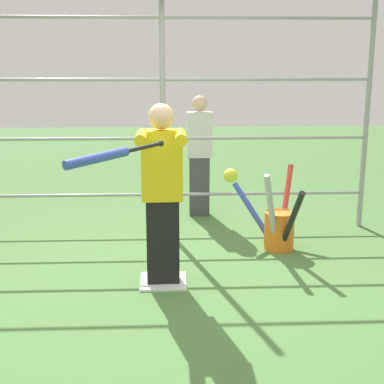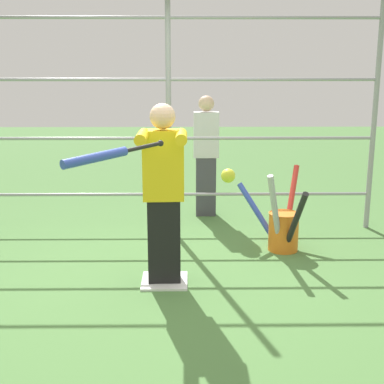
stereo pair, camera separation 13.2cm
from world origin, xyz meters
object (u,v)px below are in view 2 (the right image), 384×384
at_px(batter, 163,189).
at_px(bat_bucket, 283,227).
at_px(softball_in_flight, 228,176).
at_px(baseball_bat_swinging, 104,156).
at_px(bystander_behind_fence, 206,154).

relative_size(batter, bat_bucket, 1.50).
relative_size(softball_in_flight, bat_bucket, 0.09).
bearing_deg(baseball_bat_swinging, bat_bucket, -133.71).
distance_m(baseball_bat_swinging, bystander_behind_fence, 3.10).
xyz_separation_m(softball_in_flight, bystander_behind_fence, (0.03, -3.04, -0.36)).
height_order(batter, bystander_behind_fence, batter).
bearing_deg(baseball_bat_swinging, softball_in_flight, 173.78).
distance_m(batter, bat_bucket, 1.57).
bearing_deg(softball_in_flight, baseball_bat_swinging, -6.22).
xyz_separation_m(batter, baseball_bat_swinging, (0.37, 0.78, 0.42)).
bearing_deg(batter, bat_bucket, -144.46).
bearing_deg(batter, softball_in_flight, 118.60).
relative_size(batter, baseball_bat_swinging, 2.36).
xyz_separation_m(batter, softball_in_flight, (-0.47, 0.87, 0.30)).
bearing_deg(bystander_behind_fence, baseball_bat_swinging, 74.66).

